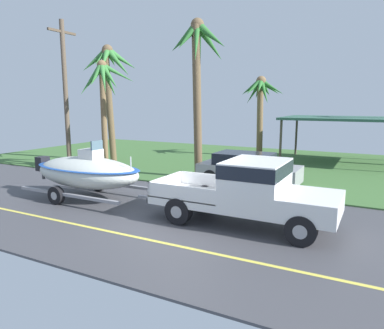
% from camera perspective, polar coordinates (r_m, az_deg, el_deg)
% --- Properties ---
extents(ground, '(36.00, 22.00, 0.11)m').
position_cam_1_polar(ground, '(18.67, 11.14, -1.39)').
color(ground, '#424247').
extents(pickup_truck_towing, '(5.61, 2.11, 1.93)m').
position_cam_1_polar(pickup_truck_towing, '(10.54, 9.89, -4.03)').
color(pickup_truck_towing, silver).
rests_on(pickup_truck_towing, ground).
extents(boat_on_trailer, '(5.77, 2.39, 2.21)m').
position_cam_1_polar(boat_on_trailer, '(13.89, -16.33, -1.13)').
color(boat_on_trailer, gray).
rests_on(boat_on_trailer, ground).
extents(parked_sedan_near, '(4.35, 1.84, 1.38)m').
position_cam_1_polar(parked_sedan_near, '(15.93, 8.83, -0.74)').
color(parked_sedan_near, '#99999E').
rests_on(parked_sedan_near, ground).
extents(carport_awning, '(7.01, 4.74, 2.71)m').
position_cam_1_polar(carport_awning, '(22.85, 23.30, 6.58)').
color(carport_awning, '#4C4238').
rests_on(carport_awning, ground).
extents(palm_tree_near_right, '(3.10, 3.14, 6.83)m').
position_cam_1_polar(palm_tree_near_right, '(21.99, -12.95, 13.83)').
color(palm_tree_near_right, brown).
rests_on(palm_tree_near_right, ground).
extents(palm_tree_mid, '(2.47, 2.53, 5.68)m').
position_cam_1_polar(palm_tree_mid, '(19.42, -13.86, 11.96)').
color(palm_tree_mid, brown).
rests_on(palm_tree_mid, ground).
extents(palm_tree_far_left, '(3.09, 3.18, 7.21)m').
position_cam_1_polar(palm_tree_far_left, '(16.74, 0.98, 16.07)').
color(palm_tree_far_left, brown).
rests_on(palm_tree_far_left, ground).
extents(palm_tree_far_right, '(2.82, 3.15, 5.22)m').
position_cam_1_polar(palm_tree_far_right, '(23.75, 10.82, 10.73)').
color(palm_tree_far_right, brown).
rests_on(palm_tree_far_right, ground).
extents(utility_pole, '(0.24, 1.80, 7.71)m').
position_cam_1_polar(utility_pole, '(20.28, -19.39, 10.54)').
color(utility_pole, brown).
rests_on(utility_pole, ground).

